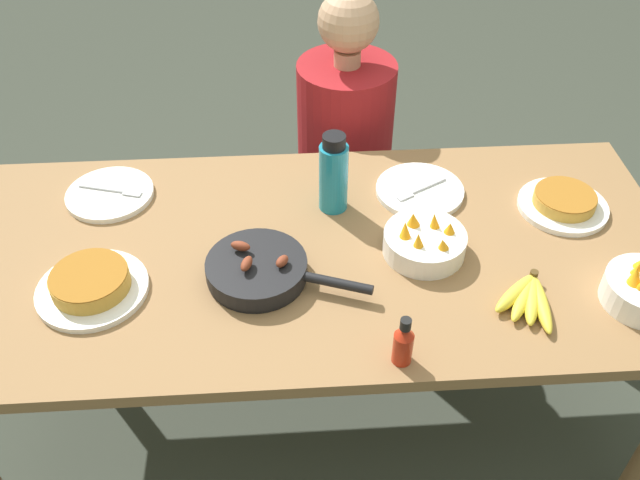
{
  "coord_description": "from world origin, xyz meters",
  "views": [
    {
      "loc": [
        -0.08,
        -1.27,
        1.92
      ],
      "look_at": [
        0.0,
        0.0,
        0.77
      ],
      "focal_mm": 38.0,
      "sensor_mm": 36.0,
      "label": 1
    }
  ],
  "objects_px": {
    "empty_plate_near_front": "(110,194)",
    "hot_sauce_bottle": "(403,343)",
    "frittata_plate_side": "(91,284)",
    "empty_plate_far_left": "(420,190)",
    "person_figure": "(344,175)",
    "frittata_plate_center": "(564,203)",
    "banana_bunch": "(528,298)",
    "water_bottle": "(334,174)",
    "fruit_bowl_citrus": "(424,242)",
    "skillet": "(259,270)"
  },
  "relations": [
    {
      "from": "banana_bunch",
      "to": "frittata_plate_side",
      "type": "height_order",
      "value": "frittata_plate_side"
    },
    {
      "from": "skillet",
      "to": "fruit_bowl_citrus",
      "type": "distance_m",
      "value": 0.42
    },
    {
      "from": "frittata_plate_side",
      "to": "person_figure",
      "type": "distance_m",
      "value": 1.09
    },
    {
      "from": "frittata_plate_center",
      "to": "fruit_bowl_citrus",
      "type": "xyz_separation_m",
      "value": [
        -0.41,
        -0.15,
        0.01
      ]
    },
    {
      "from": "skillet",
      "to": "empty_plate_near_front",
      "type": "height_order",
      "value": "skillet"
    },
    {
      "from": "empty_plate_near_front",
      "to": "hot_sauce_bottle",
      "type": "distance_m",
      "value": 0.96
    },
    {
      "from": "frittata_plate_center",
      "to": "fruit_bowl_citrus",
      "type": "relative_size",
      "value": 1.16
    },
    {
      "from": "banana_bunch",
      "to": "person_figure",
      "type": "bearing_deg",
      "value": 111.22
    },
    {
      "from": "fruit_bowl_citrus",
      "to": "skillet",
      "type": "bearing_deg",
      "value": -170.94
    },
    {
      "from": "frittata_plate_side",
      "to": "empty_plate_far_left",
      "type": "distance_m",
      "value": 0.91
    },
    {
      "from": "skillet",
      "to": "person_figure",
      "type": "relative_size",
      "value": 0.35
    },
    {
      "from": "frittata_plate_side",
      "to": "person_figure",
      "type": "relative_size",
      "value": 0.23
    },
    {
      "from": "banana_bunch",
      "to": "hot_sauce_bottle",
      "type": "relative_size",
      "value": 1.52
    },
    {
      "from": "banana_bunch",
      "to": "person_figure",
      "type": "distance_m",
      "value": 1.0
    },
    {
      "from": "banana_bunch",
      "to": "fruit_bowl_citrus",
      "type": "xyz_separation_m",
      "value": [
        -0.21,
        0.19,
        0.02
      ]
    },
    {
      "from": "empty_plate_far_left",
      "to": "hot_sauce_bottle",
      "type": "xyz_separation_m",
      "value": [
        -0.14,
        -0.58,
        0.05
      ]
    },
    {
      "from": "water_bottle",
      "to": "hot_sauce_bottle",
      "type": "relative_size",
      "value": 1.76
    },
    {
      "from": "skillet",
      "to": "empty_plate_far_left",
      "type": "distance_m",
      "value": 0.55
    },
    {
      "from": "banana_bunch",
      "to": "empty_plate_far_left",
      "type": "height_order",
      "value": "banana_bunch"
    },
    {
      "from": "empty_plate_near_front",
      "to": "water_bottle",
      "type": "height_order",
      "value": "water_bottle"
    },
    {
      "from": "banana_bunch",
      "to": "empty_plate_far_left",
      "type": "bearing_deg",
      "value": 112.61
    },
    {
      "from": "water_bottle",
      "to": "skillet",
      "type": "bearing_deg",
      "value": -127.29
    },
    {
      "from": "empty_plate_near_front",
      "to": "person_figure",
      "type": "height_order",
      "value": "person_figure"
    },
    {
      "from": "banana_bunch",
      "to": "fruit_bowl_citrus",
      "type": "bearing_deg",
      "value": 138.27
    },
    {
      "from": "hot_sauce_bottle",
      "to": "person_figure",
      "type": "relative_size",
      "value": 0.11
    },
    {
      "from": "frittata_plate_side",
      "to": "hot_sauce_bottle",
      "type": "relative_size",
      "value": 2.04
    },
    {
      "from": "empty_plate_near_front",
      "to": "hot_sauce_bottle",
      "type": "xyz_separation_m",
      "value": [
        0.73,
        -0.62,
        0.05
      ]
    },
    {
      "from": "empty_plate_near_front",
      "to": "hot_sauce_bottle",
      "type": "height_order",
      "value": "hot_sauce_bottle"
    },
    {
      "from": "water_bottle",
      "to": "fruit_bowl_citrus",
      "type": "bearing_deg",
      "value": -42.55
    },
    {
      "from": "person_figure",
      "to": "frittata_plate_center",
      "type": "bearing_deg",
      "value": -45.47
    },
    {
      "from": "skillet",
      "to": "frittata_plate_side",
      "type": "height_order",
      "value": "skillet"
    },
    {
      "from": "water_bottle",
      "to": "empty_plate_near_front",
      "type": "bearing_deg",
      "value": 172.34
    },
    {
      "from": "empty_plate_far_left",
      "to": "person_figure",
      "type": "distance_m",
      "value": 0.56
    },
    {
      "from": "banana_bunch",
      "to": "empty_plate_near_front",
      "type": "height_order",
      "value": "banana_bunch"
    },
    {
      "from": "frittata_plate_side",
      "to": "hot_sauce_bottle",
      "type": "xyz_separation_m",
      "value": [
        0.71,
        -0.25,
        0.03
      ]
    },
    {
      "from": "frittata_plate_center",
      "to": "water_bottle",
      "type": "bearing_deg",
      "value": 175.52
    },
    {
      "from": "skillet",
      "to": "empty_plate_near_front",
      "type": "distance_m",
      "value": 0.55
    },
    {
      "from": "empty_plate_far_left",
      "to": "water_bottle",
      "type": "xyz_separation_m",
      "value": [
        -0.25,
        -0.04,
        0.1
      ]
    },
    {
      "from": "banana_bunch",
      "to": "empty_plate_far_left",
      "type": "xyz_separation_m",
      "value": [
        -0.18,
        0.43,
        -0.01
      ]
    },
    {
      "from": "water_bottle",
      "to": "person_figure",
      "type": "distance_m",
      "value": 0.64
    },
    {
      "from": "frittata_plate_side",
      "to": "banana_bunch",
      "type": "bearing_deg",
      "value": -5.63
    },
    {
      "from": "frittata_plate_side",
      "to": "hot_sauce_bottle",
      "type": "bearing_deg",
      "value": -19.43
    },
    {
      "from": "skillet",
      "to": "frittata_plate_center",
      "type": "bearing_deg",
      "value": 34.45
    },
    {
      "from": "skillet",
      "to": "frittata_plate_center",
      "type": "xyz_separation_m",
      "value": [
        0.83,
        0.22,
        -0.01
      ]
    },
    {
      "from": "fruit_bowl_citrus",
      "to": "person_figure",
      "type": "height_order",
      "value": "person_figure"
    },
    {
      "from": "empty_plate_far_left",
      "to": "water_bottle",
      "type": "height_order",
      "value": "water_bottle"
    },
    {
      "from": "fruit_bowl_citrus",
      "to": "person_figure",
      "type": "relative_size",
      "value": 0.18
    },
    {
      "from": "frittata_plate_side",
      "to": "hot_sauce_bottle",
      "type": "height_order",
      "value": "hot_sauce_bottle"
    },
    {
      "from": "fruit_bowl_citrus",
      "to": "hot_sauce_bottle",
      "type": "height_order",
      "value": "hot_sauce_bottle"
    },
    {
      "from": "banana_bunch",
      "to": "empty_plate_near_front",
      "type": "distance_m",
      "value": 1.15
    }
  ]
}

